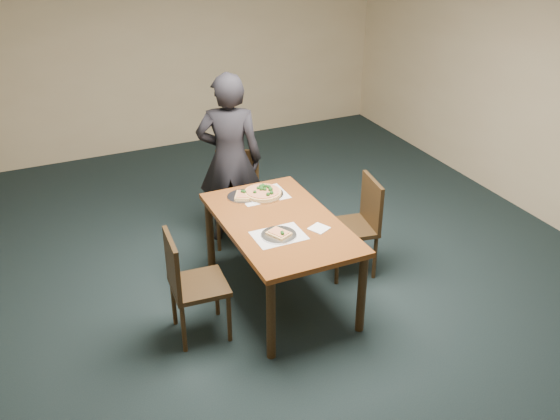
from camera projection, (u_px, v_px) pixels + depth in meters
name	position (u px, v px, depth m)	size (l,w,h in m)	color
ground	(301.00, 303.00, 5.37)	(8.00, 8.00, 0.00)	black
room_shell	(305.00, 110.00, 4.55)	(8.00, 8.00, 8.00)	#C6B089
dining_table	(280.00, 230.00, 5.16)	(0.90, 1.50, 0.75)	#5F2F13
chair_far	(238.00, 192.00, 6.12)	(0.55, 0.55, 0.91)	black
chair_left	(189.00, 281.00, 4.77)	(0.45, 0.45, 0.91)	black
chair_right	(359.00, 221.00, 5.60)	(0.48, 0.48, 0.91)	black
diner	(230.00, 160.00, 5.97)	(0.62, 0.41, 1.71)	black
placemat_main	(263.00, 195.00, 5.54)	(0.42, 0.32, 0.00)	white
placemat_near	(279.00, 235.00, 4.90)	(0.40, 0.30, 0.00)	white
pizza_pan	(263.00, 192.00, 5.53)	(0.37, 0.37, 0.07)	silver
slice_plate_near	(279.00, 234.00, 4.90)	(0.28, 0.28, 0.05)	silver
slice_plate_far	(243.00, 196.00, 5.50)	(0.28, 0.28, 0.06)	silver
napkin	(319.00, 228.00, 5.00)	(0.14, 0.14, 0.01)	white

